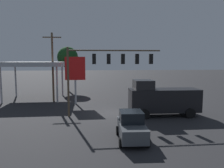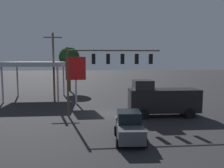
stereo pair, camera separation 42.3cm
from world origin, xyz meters
The scene contains 8 objects.
ground_plane centered at (0.00, 0.00, 0.00)m, with size 200.00×200.00×0.00m, color #262628.
traffic_signal_assembly centered at (0.64, 0.81, 5.20)m, with size 9.12×0.43×6.73m.
utility_pole centered at (7.33, -7.58, 4.82)m, with size 2.40×0.26×9.08m.
gas_station_canopy centered at (10.20, -9.53, 4.89)m, with size 8.19×6.89×5.27m.
price_sign centered at (4.26, -5.44, 4.24)m, with size 2.51×0.27×5.92m.
hatchback_crossing centered at (-0.35, 7.69, 0.95)m, with size 2.11×3.88×1.97m.
delivery_truck centered at (-4.62, 1.47, 1.69)m, with size 6.84×2.66×3.58m.
street_tree centered at (6.29, -17.18, 6.01)m, with size 3.63×3.63×7.87m.
Camera 2 is at (2.08, 22.11, 5.47)m, focal length 35.00 mm.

